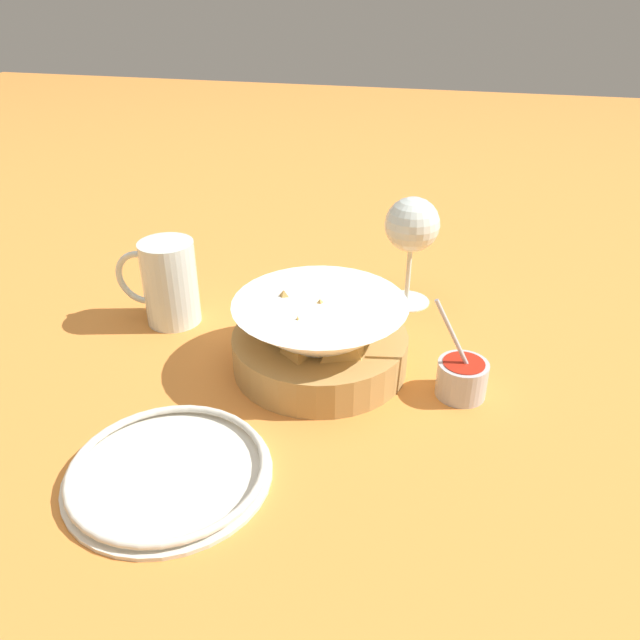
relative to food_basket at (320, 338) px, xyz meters
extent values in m
plane|color=orange|center=(0.02, -0.03, -0.04)|extent=(4.00, 4.00, 0.00)
cylinder|color=#B2894C|center=(0.00, 0.00, -0.02)|extent=(0.21, 0.21, 0.05)
cone|color=white|center=(0.00, 0.00, 0.00)|extent=(0.21, 0.21, 0.09)
cylinder|color=#3D842D|center=(0.00, 0.00, -0.02)|extent=(0.16, 0.16, 0.01)
pyramid|color=gold|center=(0.05, -0.01, 0.02)|extent=(0.09, 0.07, 0.07)
pyramid|color=gold|center=(0.01, 0.04, 0.02)|extent=(0.05, 0.06, 0.06)
pyramid|color=gold|center=(-0.04, 0.03, 0.02)|extent=(0.09, 0.09, 0.06)
pyramid|color=gold|center=(-0.04, -0.02, 0.02)|extent=(0.07, 0.08, 0.06)
pyramid|color=gold|center=(0.00, 0.00, 0.02)|extent=(0.10, 0.09, 0.06)
cylinder|color=#B7B7BC|center=(-0.17, 0.02, -0.02)|extent=(0.06, 0.06, 0.04)
cylinder|color=red|center=(-0.17, 0.02, -0.01)|extent=(0.05, 0.05, 0.03)
cylinder|color=#B7B7BC|center=(-0.16, 0.02, 0.03)|extent=(0.06, 0.01, 0.11)
cylinder|color=silver|center=(-0.08, -0.20, -0.04)|extent=(0.07, 0.07, 0.00)
cylinder|color=silver|center=(-0.08, -0.20, 0.00)|extent=(0.01, 0.01, 0.09)
sphere|color=silver|center=(-0.08, -0.20, 0.08)|extent=(0.08, 0.08, 0.08)
sphere|color=beige|center=(-0.08, -0.20, 0.07)|extent=(0.05, 0.05, 0.05)
cylinder|color=silver|center=(0.23, -0.06, 0.02)|extent=(0.07, 0.07, 0.12)
cylinder|color=#935119|center=(0.23, -0.06, 0.00)|extent=(0.06, 0.06, 0.09)
torus|color=silver|center=(0.27, -0.06, 0.02)|extent=(0.08, 0.01, 0.08)
cylinder|color=silver|center=(0.10, 0.22, -0.04)|extent=(0.20, 0.20, 0.01)
torus|color=silver|center=(0.10, 0.22, -0.03)|extent=(0.20, 0.20, 0.01)
camera|label=1|loc=(-0.15, 0.63, 0.40)|focal=35.00mm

